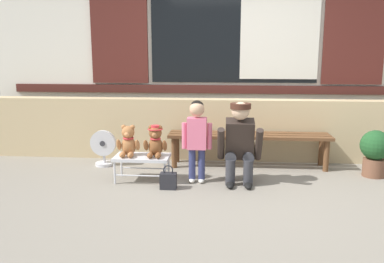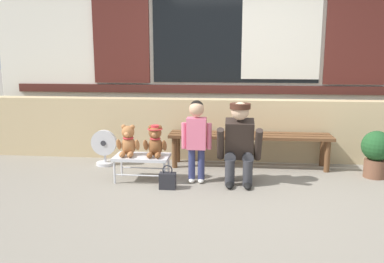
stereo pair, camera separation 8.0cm
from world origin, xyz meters
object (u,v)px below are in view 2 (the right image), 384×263
object	(u,v)px
teddy_bear_plain	(128,142)
child_standing	(197,132)
floor_fan	(104,148)
adult_crouching	(240,143)
small_display_bench	(142,158)
handbag_on_ground	(168,180)
teddy_bear_with_hat	(155,141)
potted_plant	(376,151)
wooden_bench_long	(249,139)

from	to	relation	value
teddy_bear_plain	child_standing	xyz separation A→B (m)	(0.80, -0.01, 0.13)
floor_fan	adult_crouching	bearing A→B (deg)	-18.07
small_display_bench	handbag_on_ground	bearing A→B (deg)	-37.45
teddy_bear_plain	handbag_on_ground	bearing A→B (deg)	-27.77
child_standing	adult_crouching	xyz separation A→B (m)	(0.50, 0.00, -0.11)
handbag_on_ground	floor_fan	bearing A→B (deg)	139.51
small_display_bench	floor_fan	bearing A→B (deg)	137.97
teddy_bear_with_hat	adult_crouching	world-z (taller)	adult_crouching
small_display_bench	adult_crouching	bearing A→B (deg)	-0.13
teddy_bear_with_hat	adult_crouching	xyz separation A→B (m)	(0.98, -0.00, 0.01)
handbag_on_ground	potted_plant	bearing A→B (deg)	15.40
teddy_bear_with_hat	adult_crouching	size ratio (longest dim) A/B	0.38
wooden_bench_long	teddy_bear_plain	world-z (taller)	teddy_bear_plain
teddy_bear_plain	potted_plant	xyz separation A→B (m)	(2.93, 0.40, -0.14)
teddy_bear_plain	small_display_bench	bearing A→B (deg)	-0.51
floor_fan	small_display_bench	bearing A→B (deg)	-42.03
wooden_bench_long	handbag_on_ground	distance (m)	1.37
small_display_bench	handbag_on_ground	xyz separation A→B (m)	(0.35, -0.26, -0.17)
small_display_bench	floor_fan	world-z (taller)	floor_fan
teddy_bear_with_hat	floor_fan	bearing A→B (deg)	144.29
teddy_bear_with_hat	floor_fan	world-z (taller)	teddy_bear_with_hat
wooden_bench_long	small_display_bench	size ratio (longest dim) A/B	3.28
small_display_bench	child_standing	world-z (taller)	child_standing
teddy_bear_plain	handbag_on_ground	world-z (taller)	teddy_bear_plain
handbag_on_ground	teddy_bear_with_hat	bearing A→B (deg)	124.85
child_standing	potted_plant	world-z (taller)	child_standing
teddy_bear_with_hat	small_display_bench	bearing A→B (deg)	-179.23
teddy_bear_plain	potted_plant	size ratio (longest dim) A/B	0.64
adult_crouching	handbag_on_ground	world-z (taller)	adult_crouching
handbag_on_ground	floor_fan	distance (m)	1.31
small_display_bench	teddy_bear_plain	distance (m)	0.25
teddy_bear_plain	adult_crouching	distance (m)	1.30
wooden_bench_long	child_standing	size ratio (longest dim) A/B	2.19
small_display_bench	adult_crouching	world-z (taller)	adult_crouching
wooden_bench_long	handbag_on_ground	size ratio (longest dim) A/B	7.72
potted_plant	adult_crouching	bearing A→B (deg)	-166.04
wooden_bench_long	potted_plant	bearing A→B (deg)	-11.54
wooden_bench_long	child_standing	bearing A→B (deg)	-131.49
small_display_bench	teddy_bear_with_hat	size ratio (longest dim) A/B	1.76
wooden_bench_long	teddy_bear_plain	bearing A→B (deg)	-153.72
potted_plant	teddy_bear_with_hat	bearing A→B (deg)	-171.27
teddy_bear_plain	adult_crouching	world-z (taller)	adult_crouching
small_display_bench	teddy_bear_with_hat	xyz separation A→B (m)	(0.16, 0.00, 0.21)
small_display_bench	floor_fan	distance (m)	0.87
adult_crouching	floor_fan	bearing A→B (deg)	161.93
wooden_bench_long	small_display_bench	bearing A→B (deg)	-150.89
floor_fan	potted_plant	bearing A→B (deg)	-2.94
teddy_bear_plain	child_standing	bearing A→B (deg)	-0.38
adult_crouching	child_standing	bearing A→B (deg)	-179.84
teddy_bear_with_hat	floor_fan	xyz separation A→B (m)	(-0.80, 0.58, -0.23)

